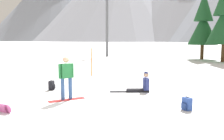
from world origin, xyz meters
TOP-DOWN VIEW (x-y plane):
  - ground_plane at (0.00, 0.00)m, footprint 800.00×800.00m
  - snowboarder_foreground at (-0.45, 0.64)m, footprint 1.36×1.12m
  - snowboarder_midground at (2.55, 2.62)m, footprint 1.85×0.71m
  - backpack_blue at (4.13, -0.22)m, footprint 0.37×0.38m
  - backpack_black at (-1.78, 2.50)m, footprint 0.26×0.32m
  - trail_marker_pole at (-0.82, 7.26)m, footprint 0.06×0.06m
  - pine_tree_leaning at (9.33, 21.86)m, footprint 3.38×3.38m
  - ski_lift_tower at (-2.40, 25.00)m, footprint 3.05×0.36m
  - peak_north_spur at (-84.32, 244.67)m, footprint 138.91×138.91m

SIDE VIEW (x-z plane):
  - ground_plane at x=0.00m, z-range 0.00..0.00m
  - backpack_blue at x=4.13m, z-range -0.02..0.45m
  - backpack_black at x=-1.78m, z-range -0.02..0.45m
  - snowboarder_midground at x=2.55m, z-range -0.15..0.81m
  - trail_marker_pole at x=-0.82m, z-range 0.00..1.85m
  - snowboarder_foreground at x=-0.45m, z-range 0.05..1.81m
  - pine_tree_leaning at x=9.33m, z-range 0.36..8.14m
  - ski_lift_tower at x=-2.40m, z-range 0.65..9.53m
  - peak_north_spur at x=-84.32m, z-range 1.71..77.98m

